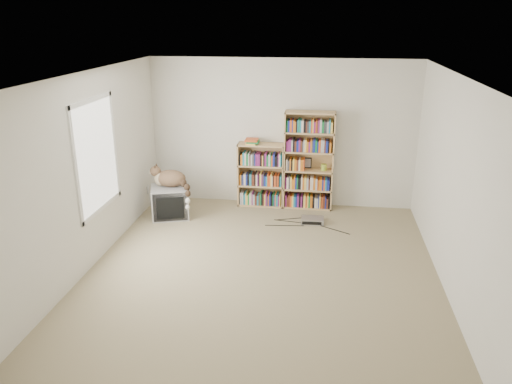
# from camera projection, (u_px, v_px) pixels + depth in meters

# --- Properties ---
(floor) EXTENTS (4.50, 5.00, 0.01)m
(floor) POSITION_uv_depth(u_px,v_px,m) (263.00, 269.00, 6.55)
(floor) COLOR tan
(floor) RESTS_ON ground
(wall_back) EXTENTS (4.50, 0.02, 2.50)m
(wall_back) POSITION_uv_depth(u_px,v_px,m) (282.00, 134.00, 8.46)
(wall_back) COLOR silver
(wall_back) RESTS_ON floor
(wall_front) EXTENTS (4.50, 0.02, 2.50)m
(wall_front) POSITION_uv_depth(u_px,v_px,m) (222.00, 279.00, 3.80)
(wall_front) COLOR silver
(wall_front) RESTS_ON floor
(wall_left) EXTENTS (0.02, 5.00, 2.50)m
(wall_left) POSITION_uv_depth(u_px,v_px,m) (90.00, 171.00, 6.42)
(wall_left) COLOR silver
(wall_left) RESTS_ON floor
(wall_right) EXTENTS (0.02, 5.00, 2.50)m
(wall_right) POSITION_uv_depth(u_px,v_px,m) (454.00, 187.00, 5.83)
(wall_right) COLOR silver
(wall_right) RESTS_ON floor
(ceiling) EXTENTS (4.50, 5.00, 0.02)m
(ceiling) POSITION_uv_depth(u_px,v_px,m) (264.00, 75.00, 5.71)
(ceiling) COLOR white
(ceiling) RESTS_ON wall_back
(window) EXTENTS (0.02, 1.22, 1.52)m
(window) POSITION_uv_depth(u_px,v_px,m) (97.00, 156.00, 6.56)
(window) COLOR white
(window) RESTS_ON wall_left
(crt_tv) EXTENTS (0.72, 0.68, 0.51)m
(crt_tv) POSITION_uv_depth(u_px,v_px,m) (170.00, 202.00, 8.19)
(crt_tv) COLOR #99999C
(crt_tv) RESTS_ON floor
(cat) EXTENTS (0.75, 0.54, 0.60)m
(cat) POSITION_uv_depth(u_px,v_px,m) (173.00, 181.00, 8.06)
(cat) COLOR #382616
(cat) RESTS_ON crt_tv
(bookcase_tall) EXTENTS (0.83, 0.30, 1.66)m
(bookcase_tall) POSITION_uv_depth(u_px,v_px,m) (309.00, 163.00, 8.42)
(bookcase_tall) COLOR tan
(bookcase_tall) RESTS_ON floor
(bookcase_short) EXTENTS (0.80, 0.30, 1.10)m
(bookcase_short) POSITION_uv_depth(u_px,v_px,m) (261.00, 177.00, 8.62)
(bookcase_short) COLOR tan
(bookcase_short) RESTS_ON floor
(book_stack) EXTENTS (0.21, 0.27, 0.09)m
(book_stack) POSITION_uv_depth(u_px,v_px,m) (252.00, 142.00, 8.38)
(book_stack) COLOR #D34C1C
(book_stack) RESTS_ON bookcase_short
(green_mug) EXTENTS (0.10, 0.10, 0.11)m
(green_mug) POSITION_uv_depth(u_px,v_px,m) (324.00, 167.00, 8.39)
(green_mug) COLOR #97B233
(green_mug) RESTS_ON bookcase_tall
(framed_print) EXTENTS (0.13, 0.05, 0.18)m
(framed_print) POSITION_uv_depth(u_px,v_px,m) (308.00, 163.00, 8.51)
(framed_print) COLOR black
(framed_print) RESTS_ON bookcase_tall
(dvd_player) EXTENTS (0.37, 0.27, 0.08)m
(dvd_player) POSITION_uv_depth(u_px,v_px,m) (312.00, 220.00, 8.00)
(dvd_player) COLOR #A0A0A5
(dvd_player) RESTS_ON floor
(wall_outlet) EXTENTS (0.01, 0.08, 0.13)m
(wall_outlet) POSITION_uv_depth(u_px,v_px,m) (148.00, 190.00, 8.55)
(wall_outlet) COLOR silver
(wall_outlet) RESTS_ON wall_left
(floor_cables) EXTENTS (1.20, 0.70, 0.01)m
(floor_cables) POSITION_uv_depth(u_px,v_px,m) (299.00, 220.00, 8.10)
(floor_cables) COLOR black
(floor_cables) RESTS_ON floor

